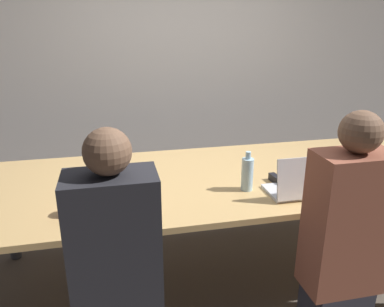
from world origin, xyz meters
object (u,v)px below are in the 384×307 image
person_near_midright (343,246)px  bottle_near_midright (247,174)px  cup_near_right (362,184)px  laptop_near_left (118,202)px  stapler (277,180)px  cup_near_midright (333,185)px  bottle_near_right (354,173)px  laptop_near_midright (299,185)px  cup_near_left (71,208)px  person_near_left (117,281)px

person_near_midright → bottle_near_midright: size_ratio=5.38×
cup_near_right → laptop_near_left: size_ratio=0.28×
cup_near_right → stapler: cup_near_right is taller
cup_near_right → laptop_near_left: laptop_near_left is taller
cup_near_midright → laptop_near_left: size_ratio=0.27×
bottle_near_right → laptop_near_left: size_ratio=0.61×
laptop_near_midright → cup_near_midright: size_ratio=3.99×
cup_near_left → bottle_near_midright: bearing=5.9°
bottle_near_midright → cup_near_left: 1.11m
cup_near_right → stapler: size_ratio=0.60×
bottle_near_right → cup_near_left: (-1.83, -0.02, -0.04)m
laptop_near_midright → bottle_near_midright: 0.33m
bottle_near_midright → cup_near_left: size_ratio=2.75×
cup_near_right → person_near_left: person_near_left is taller
person_near_left → cup_near_right: bearing=-163.1°
person_near_midright → bottle_near_right: bearing=-127.6°
bottle_near_right → person_near_left: size_ratio=0.14×
cup_near_right → bottle_near_midright: bottle_near_midright is taller
cup_near_midright → laptop_near_left: 1.39m
cup_near_right → bottle_near_midright: bearing=167.3°
cup_near_right → cup_near_midright: size_ratio=1.02×
bottle_near_right → stapler: bearing=163.0°
laptop_near_left → stapler: bearing=-169.0°
laptop_near_midright → person_near_left: (-1.16, -0.49, -0.16)m
cup_near_right → cup_near_left: size_ratio=0.96×
laptop_near_left → bottle_near_midright: bearing=-169.8°
bottle_near_right → person_near_midright: 0.71m
cup_near_midright → cup_near_left: 1.65m
person_near_midright → person_near_left: person_near_midright is taller
bottle_near_midright → stapler: 0.26m
cup_near_right → laptop_near_midright: laptop_near_midright is taller
laptop_near_midright → laptop_near_left: size_ratio=1.09×
bottle_near_midright → stapler: size_ratio=1.73×
bottle_near_right → person_near_midright: person_near_midright is taller
cup_near_midright → bottle_near_midright: size_ratio=0.34×
cup_near_right → cup_near_left: bearing=178.4°
person_near_midright → stapler: person_near_midright is taller
laptop_near_midright → stapler: laptop_near_midright is taller
person_near_midright → cup_near_left: 1.51m
cup_near_right → laptop_near_midright: bearing=179.6°
bottle_near_right → cup_near_right: bearing=-81.1°
cup_near_left → stapler: cup_near_left is taller
person_near_midright → person_near_left: 1.18m
laptop_near_left → cup_near_right: bearing=179.4°
cup_near_midright → bottle_near_midright: bottle_near_midright is taller
bottle_near_right → cup_near_midright: size_ratio=2.25×
cup_near_right → bottle_near_right: bottle_near_right is taller
cup_near_midright → person_near_left: person_near_left is taller
cup_near_right → person_near_left: bearing=-163.1°
laptop_near_left → cup_near_left: (-0.26, 0.04, -0.02)m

